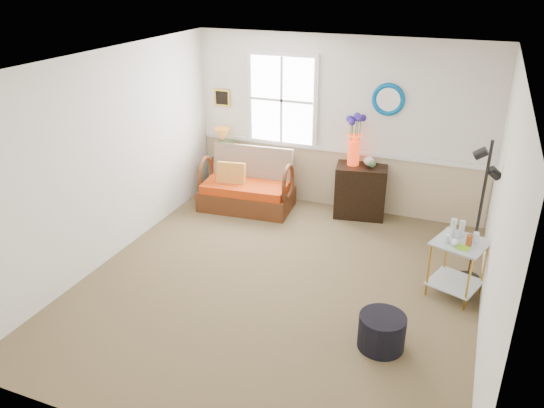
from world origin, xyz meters
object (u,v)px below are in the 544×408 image
at_px(loveseat, 246,181).
at_px(side_table, 457,268).
at_px(lamp_stand, 224,175).
at_px(floor_lamp, 480,213).
at_px(ottoman, 382,332).
at_px(cabinet, 360,191).

bearing_deg(loveseat, side_table, -27.14).
xyz_separation_m(lamp_stand, floor_lamp, (3.95, -1.31, 0.57)).
bearing_deg(lamp_stand, ottoman, -42.79).
distance_m(loveseat, side_table, 3.46).
bearing_deg(ottoman, lamp_stand, 137.21).
bearing_deg(cabinet, loveseat, -176.94).
distance_m(side_table, ottoman, 1.38).
height_order(loveseat, lamp_stand, loveseat).
distance_m(loveseat, cabinet, 1.74).
bearing_deg(side_table, ottoman, -115.74).
relative_size(floor_lamp, ottoman, 3.76).
bearing_deg(side_table, floor_lamp, 70.41).
bearing_deg(side_table, loveseat, 157.85).
xyz_separation_m(cabinet, side_table, (1.51, -1.69, -0.05)).
bearing_deg(floor_lamp, loveseat, 166.77).
distance_m(loveseat, lamp_stand, 0.75).
xyz_separation_m(cabinet, floor_lamp, (1.66, -1.27, 0.48)).
distance_m(loveseat, ottoman, 3.65).
relative_size(cabinet, side_table, 1.16).
xyz_separation_m(lamp_stand, cabinet, (2.29, -0.04, 0.09)).
bearing_deg(ottoman, floor_lamp, 65.77).
xyz_separation_m(loveseat, floor_lamp, (3.35, -0.88, 0.42)).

